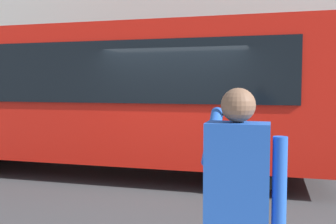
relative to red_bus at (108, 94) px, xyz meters
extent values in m
plane|color=#38383A|center=(-1.74, 0.74, -1.68)|extent=(60.00, 60.00, 0.00)
cube|color=maroon|center=(-5.24, -5.46, 1.32)|extent=(4.40, 1.10, 0.24)
cube|color=red|center=(-0.02, -0.01, 0.02)|extent=(9.00, 2.50, 2.60)
cube|color=black|center=(-0.02, 1.25, 0.42)|extent=(7.60, 0.06, 1.10)
cylinder|color=black|center=(2.98, -1.11, -1.18)|extent=(1.00, 0.28, 1.00)
cylinder|color=black|center=(-3.02, -1.11, -1.18)|extent=(1.00, 0.28, 1.00)
cylinder|color=black|center=(-3.02, 1.09, -1.18)|extent=(1.00, 0.28, 1.00)
cube|color=#1E4CAD|center=(-3.16, 5.08, -0.38)|extent=(0.40, 0.24, 0.66)
sphere|color=brown|center=(-3.16, 5.08, 0.06)|extent=(0.22, 0.22, 0.22)
cylinder|color=#1E4CAD|center=(-3.42, 5.08, -0.42)|extent=(0.09, 0.09, 0.58)
cylinder|color=#1E4CAD|center=(-2.98, 4.92, -0.16)|extent=(0.09, 0.48, 0.37)
cube|color=black|center=(-3.06, 4.78, 0.04)|extent=(0.07, 0.01, 0.14)
camera|label=1|loc=(-3.36, 7.51, 0.18)|focal=40.67mm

